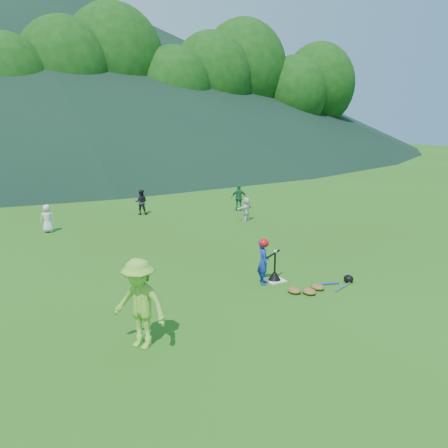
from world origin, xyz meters
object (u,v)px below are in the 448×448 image
(fielder_c, at_px, (239,198))
(fielder_a, at_px, (47,218))
(home_plate, at_px, (274,280))
(batter_child, at_px, (263,262))
(fielder_d, at_px, (246,209))
(equipment_pile, at_px, (318,287))
(batting_tee, at_px, (275,275))
(fielder_b, at_px, (141,202))
(adult_coach, at_px, (140,304))

(fielder_c, bearing_deg, fielder_a, 25.37)
(home_plate, height_order, batter_child, batter_child)
(batter_child, xyz_separation_m, fielder_d, (3.28, 5.92, -0.08))
(equipment_pile, bearing_deg, batting_tee, 117.89)
(fielder_a, bearing_deg, home_plate, 130.56)
(fielder_a, relative_size, fielder_b, 0.94)
(home_plate, bearing_deg, adult_coach, -159.06)
(home_plate, xyz_separation_m, fielder_b, (-0.25, 9.04, 0.51))
(batter_child, bearing_deg, fielder_b, 21.44)
(fielder_b, relative_size, batting_tee, 1.54)
(home_plate, distance_m, adult_coach, 4.23)
(fielder_c, bearing_deg, home_plate, 90.43)
(fielder_a, xyz_separation_m, fielder_c, (7.75, -0.08, 0.08))
(home_plate, bearing_deg, fielder_d, 63.72)
(fielder_a, height_order, fielder_b, fielder_b)
(fielder_b, xyz_separation_m, batting_tee, (0.25, -9.04, -0.39))
(batter_child, bearing_deg, fielder_a, 47.66)
(equipment_pile, bearing_deg, adult_coach, -173.47)
(fielder_c, distance_m, batting_tee, 8.53)
(home_plate, bearing_deg, fielder_b, 91.56)
(fielder_c, bearing_deg, batter_child, 88.33)
(fielder_b, bearing_deg, batter_child, 117.17)
(fielder_c, height_order, batting_tee, fielder_c)
(batter_child, relative_size, fielder_b, 1.04)
(adult_coach, distance_m, equipment_pile, 4.49)
(home_plate, xyz_separation_m, fielder_c, (3.67, 7.68, 0.56))
(fielder_a, distance_m, batting_tee, 8.78)
(adult_coach, bearing_deg, fielder_d, 103.27)
(home_plate, distance_m, fielder_c, 8.53)
(fielder_b, bearing_deg, fielder_c, -171.18)
(fielder_a, relative_size, fielder_d, 1.06)
(home_plate, height_order, batting_tee, batting_tee)
(adult_coach, relative_size, fielder_c, 1.38)
(fielder_c, relative_size, fielder_d, 1.23)
(batter_child, relative_size, fielder_c, 0.95)
(fielder_b, height_order, batting_tee, fielder_b)
(fielder_a, height_order, batting_tee, fielder_a)
(adult_coach, xyz_separation_m, fielder_a, (-0.20, 9.25, -0.30))
(home_plate, xyz_separation_m, fielder_a, (-4.08, 7.76, 0.48))
(fielder_b, height_order, fielder_d, fielder_b)
(fielder_d, bearing_deg, fielder_c, -131.56)
(home_plate, height_order, fielder_d, fielder_d)
(batter_child, distance_m, fielder_c, 8.72)
(adult_coach, relative_size, fielder_a, 1.60)
(adult_coach, xyz_separation_m, fielder_d, (6.79, 7.37, -0.32))
(fielder_a, relative_size, equipment_pile, 0.55)
(fielder_d, bearing_deg, batter_child, 42.53)
(fielder_b, relative_size, fielder_d, 1.13)
(home_plate, xyz_separation_m, batting_tee, (0.00, 0.00, 0.12))
(batting_tee, height_order, equipment_pile, batting_tee)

